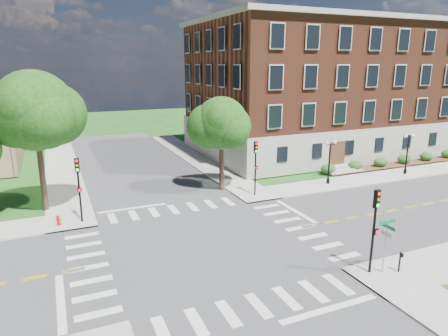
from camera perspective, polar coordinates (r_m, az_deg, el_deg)
name	(u,v)px	position (r m, az deg, el deg)	size (l,w,h in m)	color
ground	(206,246)	(26.24, -2.66, -11.04)	(160.00, 160.00, 0.00)	#194C15
road_ew	(206,246)	(26.24, -2.66, -11.03)	(90.00, 12.00, 0.01)	#3D3D3F
road_ns	(206,246)	(26.24, -2.66, -11.02)	(12.00, 90.00, 0.01)	#3D3D3F
sidewalk_ne	(284,167)	(45.79, 8.52, 0.18)	(34.00, 34.00, 0.12)	#9E9B93
crosswalk_east	(300,228)	(29.33, 10.75, -8.43)	(2.20, 10.20, 0.02)	silver
stop_bar_east	(295,211)	(32.47, 10.14, -6.09)	(0.40, 5.50, 0.00)	silver
main_building	(316,88)	(54.79, 12.96, 11.11)	(30.60, 22.40, 16.50)	gray
shrub_row	(392,166)	(49.61, 22.85, 0.23)	(18.00, 2.00, 1.30)	#1C4A18
tree_c	(35,111)	(33.34, -25.44, 7.38)	(6.06, 6.06, 10.89)	#312218
tree_d	(221,123)	(35.88, -0.37, 6.39)	(4.75, 4.75, 8.50)	#312218
traffic_signal_se	(375,221)	(23.13, 20.74, -7.06)	(0.36, 0.42, 4.80)	black
traffic_signal_ne	(256,161)	(34.75, 4.54, 0.98)	(0.33, 0.37, 4.80)	black
traffic_signal_nw	(78,182)	(30.46, -20.07, -1.85)	(0.33, 0.36, 4.80)	black
twin_lamp_west	(329,159)	(39.45, 14.83, 1.19)	(1.36, 0.36, 4.23)	black
twin_lamp_east	(407,151)	(45.84, 24.73, 2.16)	(1.36, 0.36, 4.23)	black
street_sign_pole	(386,236)	(23.70, 22.16, -8.97)	(1.10, 1.10, 3.10)	gray
push_button_post	(400,261)	(24.69, 23.84, -12.04)	(0.14, 0.21, 1.20)	black
fire_hydrant	(58,221)	(31.25, -22.57, -6.95)	(0.35, 0.35, 0.75)	#9C1D0C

